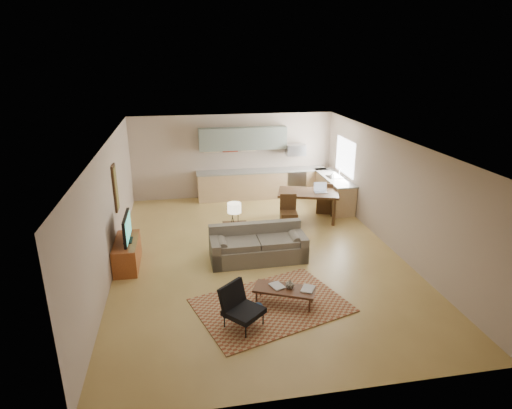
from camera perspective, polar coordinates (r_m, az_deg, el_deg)
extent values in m
plane|color=#B08F4B|center=(10.22, 0.30, -6.64)|extent=(9.00, 9.00, 0.00)
plane|color=white|center=(9.35, 0.33, 8.38)|extent=(9.00, 9.00, 0.00)
plane|color=#B49F8E|center=(13.98, -3.05, 6.45)|extent=(6.50, 0.00, 6.50)
plane|color=#B49F8E|center=(5.76, 8.69, -13.98)|extent=(6.50, 0.00, 6.50)
plane|color=#B49F8E|center=(9.69, -18.96, -0.60)|extent=(0.00, 9.00, 9.00)
plane|color=#B49F8E|center=(10.75, 17.62, 1.50)|extent=(0.00, 9.00, 9.00)
cube|color=#A5A8AD|center=(14.29, 5.17, 2.95)|extent=(0.62, 0.62, 0.90)
cube|color=#A5A8AD|center=(14.03, 5.29, 7.28)|extent=(0.62, 0.40, 0.35)
cube|color=slate|center=(13.73, -1.75, 8.79)|extent=(2.80, 0.34, 0.70)
cube|color=white|center=(13.31, 11.80, 6.28)|extent=(0.02, 1.40, 1.05)
cube|color=brown|center=(8.31, 2.05, -13.27)|extent=(3.15, 2.61, 0.02)
imported|color=#9C2A17|center=(8.18, 2.17, -10.99)|extent=(0.41, 0.43, 0.03)
imported|color=navy|center=(8.22, 6.18, -10.97)|extent=(0.49, 0.50, 0.02)
imported|color=black|center=(8.17, 4.54, -10.51)|extent=(0.19, 0.19, 0.17)
imported|color=beige|center=(13.21, 10.17, 3.89)|extent=(0.10, 0.10, 0.19)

